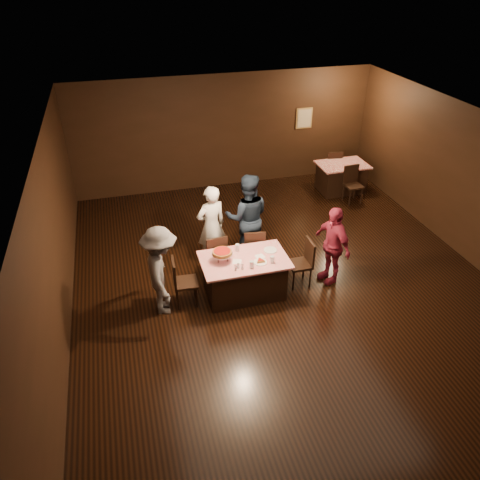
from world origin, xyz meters
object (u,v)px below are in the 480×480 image
at_px(diner_grey_knit, 161,271).
at_px(plate_empty, 270,250).
at_px(chair_far_left, 214,254).
at_px(main_table, 244,276).
at_px(chair_end_right, 300,263).
at_px(diner_red_shirt, 332,245).
at_px(glass_back, 237,248).
at_px(chair_far_right, 253,248).
at_px(chair_end_left, 186,282).
at_px(glass_front_left, 252,265).
at_px(glass_front_right, 272,260).
at_px(back_table, 341,177).
at_px(diner_navy_hoodie, 247,217).
at_px(pizza_stand, 222,252).
at_px(chair_back_far, 332,166).
at_px(diner_white_jacket, 211,226).
at_px(chair_back_near, 354,185).

height_order(diner_grey_knit, plate_empty, diner_grey_knit).
bearing_deg(chair_far_left, main_table, 112.20).
distance_m(chair_end_right, diner_red_shirt, 0.71).
xyz_separation_m(plate_empty, glass_back, (-0.60, 0.15, 0.06)).
bearing_deg(glass_back, chair_far_right, 45.00).
bearing_deg(chair_end_left, diner_red_shirt, -86.83).
height_order(chair_end_right, glass_front_left, chair_end_right).
relative_size(diner_grey_knit, glass_front_right, 12.08).
height_order(back_table, diner_navy_hoodie, diner_navy_hoodie).
bearing_deg(glass_back, pizza_stand, -144.46).
height_order(chair_back_far, diner_white_jacket, diner_white_jacket).
distance_m(chair_back_far, glass_back, 5.46).
relative_size(diner_navy_hoodie, glass_back, 13.41).
distance_m(chair_end_right, chair_back_far, 4.98).
height_order(pizza_stand, plate_empty, pizza_stand).
bearing_deg(main_table, chair_far_left, 118.07).
bearing_deg(chair_far_right, chair_back_far, -126.39).
relative_size(chair_back_far, glass_front_right, 6.79).
height_order(chair_end_right, diner_navy_hoodie, diner_navy_hoodie).
xyz_separation_m(chair_end_right, diner_white_jacket, (-1.46, 1.17, 0.39)).
bearing_deg(diner_navy_hoodie, diner_red_shirt, 150.42).
bearing_deg(chair_end_right, diner_grey_knit, -87.56).
relative_size(main_table, pizza_stand, 4.21).
distance_m(main_table, chair_far_right, 0.85).
relative_size(main_table, plate_empty, 6.40).
bearing_deg(plate_empty, chair_back_far, 52.09).
distance_m(chair_back_far, glass_front_right, 5.56).
distance_m(chair_end_right, plate_empty, 0.65).
distance_m(chair_far_right, chair_end_left, 1.68).
xyz_separation_m(chair_end_left, pizza_stand, (0.70, 0.05, 0.48)).
distance_m(chair_end_right, pizza_stand, 1.57).
bearing_deg(diner_grey_knit, chair_end_right, -86.49).
xyz_separation_m(back_table, chair_far_right, (-3.33, -2.88, 0.09)).
height_order(back_table, diner_white_jacket, diner_white_jacket).
bearing_deg(diner_red_shirt, chair_end_left, -104.72).
bearing_deg(diner_red_shirt, chair_back_near, 131.49).
height_order(back_table, chair_back_near, chair_back_near).
distance_m(main_table, glass_front_left, 0.55).
height_order(diner_white_jacket, pizza_stand, diner_white_jacket).
relative_size(chair_far_right, pizza_stand, 2.50).
bearing_deg(plate_empty, pizza_stand, -173.99).
height_order(main_table, chair_far_left, chair_far_left).
xyz_separation_m(chair_back_far, diner_white_jacket, (-4.08, -3.06, 0.39)).
bearing_deg(chair_far_right, main_table, 69.24).
distance_m(chair_back_near, diner_navy_hoodie, 3.78).
bearing_deg(diner_red_shirt, chair_far_left, -124.13).
bearing_deg(diner_red_shirt, plate_empty, -112.34).
xyz_separation_m(chair_far_right, chair_end_right, (0.70, -0.75, 0.00)).
bearing_deg(glass_front_left, chair_far_right, 71.57).
bearing_deg(back_table, chair_far_left, -145.09).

